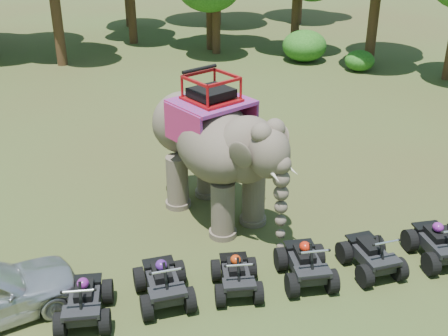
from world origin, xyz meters
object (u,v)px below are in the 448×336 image
at_px(atv_3, 306,259).
at_px(atv_5, 439,239).
at_px(atv_2, 236,271).
at_px(atv_4, 372,250).
at_px(elephant, 214,148).
at_px(atv_0, 84,296).
at_px(atv_1, 163,278).

xyz_separation_m(atv_3, atv_5, (3.71, -0.06, 0.01)).
xyz_separation_m(atv_2, atv_5, (5.49, -0.08, 0.06)).
xyz_separation_m(atv_4, atv_5, (1.93, -0.01, 0.03)).
relative_size(elephant, atv_4, 3.19).
bearing_deg(atv_5, elephant, 146.72).
distance_m(atv_0, atv_2, 3.59).
bearing_deg(atv_2, elephant, 92.43).
height_order(elephant, atv_0, elephant).
distance_m(atv_2, atv_4, 3.56).
bearing_deg(atv_2, atv_5, 7.21).
xyz_separation_m(elephant, atv_5, (5.12, -3.79, -1.56)).
bearing_deg(atv_0, atv_2, 8.74).
bearing_deg(atv_2, atv_3, 7.26).
distance_m(atv_2, atv_5, 5.49).
bearing_deg(elephant, atv_0, -160.94).
bearing_deg(atv_0, atv_4, 7.45).
height_order(atv_0, atv_4, atv_4).
distance_m(atv_3, atv_4, 1.78).
bearing_deg(atv_5, atv_1, -178.26).
bearing_deg(elephant, atv_1, -145.31).
relative_size(elephant, atv_1, 3.09).
height_order(atv_1, atv_5, atv_5).
bearing_deg(atv_0, atv_5, 7.35).
bearing_deg(atv_4, atv_5, -3.08).
xyz_separation_m(atv_1, atv_4, (5.32, -0.17, -0.02)).
height_order(elephant, atv_5, elephant).
height_order(elephant, atv_2, elephant).
height_order(elephant, atv_4, elephant).
xyz_separation_m(atv_1, atv_3, (3.54, -0.13, -0.00)).
bearing_deg(atv_4, elephant, 127.48).
bearing_deg(elephant, atv_3, -93.94).
bearing_deg(atv_1, atv_5, -3.35).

